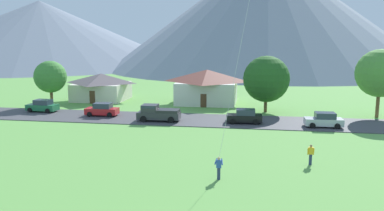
{
  "coord_description": "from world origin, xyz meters",
  "views": [
    {
      "loc": [
        5.1,
        -15.11,
        9.97
      ],
      "look_at": [
        0.19,
        14.57,
        4.81
      ],
      "focal_mm": 36.19,
      "sensor_mm": 36.0,
      "label": 1
    }
  ],
  "objects_px": {
    "tree_near_left": "(50,77)",
    "parked_car_green_mid_west": "(43,106)",
    "parked_car_silver_east_end": "(324,120)",
    "house_left_center": "(207,86)",
    "tree_center": "(266,79)",
    "watcher_person": "(311,154)",
    "pickup_truck_charcoal_west_side": "(158,113)",
    "tree_left_of_center": "(380,73)",
    "parked_car_black_west_end": "(245,116)",
    "house_leftmost": "(101,86)",
    "parked_car_red_mid_east": "(102,110)"
  },
  "relations": [
    {
      "from": "parked_car_red_mid_east",
      "to": "parked_car_silver_east_end",
      "type": "height_order",
      "value": "same"
    },
    {
      "from": "parked_car_black_west_end",
      "to": "parked_car_red_mid_east",
      "type": "height_order",
      "value": "same"
    },
    {
      "from": "house_leftmost",
      "to": "parked_car_green_mid_west",
      "type": "distance_m",
      "value": 12.44
    },
    {
      "from": "house_leftmost",
      "to": "house_left_center",
      "type": "height_order",
      "value": "house_left_center"
    },
    {
      "from": "tree_center",
      "to": "parked_car_red_mid_east",
      "type": "height_order",
      "value": "tree_center"
    },
    {
      "from": "tree_near_left",
      "to": "parked_car_green_mid_west",
      "type": "distance_m",
      "value": 6.57
    },
    {
      "from": "parked_car_black_west_end",
      "to": "watcher_person",
      "type": "bearing_deg",
      "value": -68.81
    },
    {
      "from": "house_left_center",
      "to": "parked_car_green_mid_west",
      "type": "height_order",
      "value": "house_left_center"
    },
    {
      "from": "parked_car_black_west_end",
      "to": "watcher_person",
      "type": "relative_size",
      "value": 2.55
    },
    {
      "from": "parked_car_silver_east_end",
      "to": "tree_center",
      "type": "bearing_deg",
      "value": 126.51
    },
    {
      "from": "house_left_center",
      "to": "parked_car_green_mid_west",
      "type": "distance_m",
      "value": 24.41
    },
    {
      "from": "pickup_truck_charcoal_west_side",
      "to": "parked_car_black_west_end",
      "type": "bearing_deg",
      "value": 2.68
    },
    {
      "from": "tree_near_left",
      "to": "tree_center",
      "type": "xyz_separation_m",
      "value": [
        32.06,
        -0.26,
        0.22
      ]
    },
    {
      "from": "pickup_truck_charcoal_west_side",
      "to": "house_leftmost",
      "type": "bearing_deg",
      "value": 131.69
    },
    {
      "from": "watcher_person",
      "to": "pickup_truck_charcoal_west_side",
      "type": "bearing_deg",
      "value": 138.84
    },
    {
      "from": "house_leftmost",
      "to": "parked_car_silver_east_end",
      "type": "relative_size",
      "value": 2.05
    },
    {
      "from": "house_leftmost",
      "to": "parked_car_green_mid_west",
      "type": "relative_size",
      "value": 2.04
    },
    {
      "from": "tree_center",
      "to": "parked_car_black_west_end",
      "type": "bearing_deg",
      "value": -108.3
    },
    {
      "from": "tree_near_left",
      "to": "watcher_person",
      "type": "relative_size",
      "value": 4.06
    },
    {
      "from": "parked_car_silver_east_end",
      "to": "tree_near_left",
      "type": "bearing_deg",
      "value": 167.0
    },
    {
      "from": "house_left_center",
      "to": "parked_car_black_west_end",
      "type": "relative_size",
      "value": 2.3
    },
    {
      "from": "tree_near_left",
      "to": "parked_car_green_mid_west",
      "type": "xyz_separation_m",
      "value": [
        1.59,
        -5.31,
        -3.52
      ]
    },
    {
      "from": "watcher_person",
      "to": "parked_car_red_mid_east",
      "type": "bearing_deg",
      "value": 146.26
    },
    {
      "from": "tree_center",
      "to": "pickup_truck_charcoal_west_side",
      "type": "relative_size",
      "value": 1.49
    },
    {
      "from": "house_leftmost",
      "to": "parked_car_silver_east_end",
      "type": "bearing_deg",
      "value": -24.86
    },
    {
      "from": "house_left_center",
      "to": "parked_car_red_mid_east",
      "type": "relative_size",
      "value": 2.33
    },
    {
      "from": "parked_car_silver_east_end",
      "to": "house_left_center",
      "type": "bearing_deg",
      "value": 135.69
    },
    {
      "from": "house_left_center",
      "to": "parked_car_red_mid_east",
      "type": "height_order",
      "value": "house_left_center"
    },
    {
      "from": "tree_center",
      "to": "watcher_person",
      "type": "relative_size",
      "value": 4.65
    },
    {
      "from": "tree_left_of_center",
      "to": "parked_car_green_mid_west",
      "type": "xyz_separation_m",
      "value": [
        -44.64,
        -3.69,
        -4.85
      ]
    },
    {
      "from": "parked_car_black_west_end",
      "to": "parked_car_red_mid_east",
      "type": "xyz_separation_m",
      "value": [
        -18.57,
        1.49,
        0.0
      ]
    },
    {
      "from": "tree_near_left",
      "to": "parked_car_black_west_end",
      "type": "relative_size",
      "value": 1.59
    },
    {
      "from": "parked_car_green_mid_west",
      "to": "watcher_person",
      "type": "height_order",
      "value": "parked_car_green_mid_west"
    },
    {
      "from": "tree_center",
      "to": "parked_car_silver_east_end",
      "type": "distance_m",
      "value": 11.35
    },
    {
      "from": "tree_left_of_center",
      "to": "pickup_truck_charcoal_west_side",
      "type": "bearing_deg",
      "value": -165.52
    },
    {
      "from": "tree_near_left",
      "to": "house_left_center",
      "type": "bearing_deg",
      "value": 14.88
    },
    {
      "from": "house_left_center",
      "to": "pickup_truck_charcoal_west_side",
      "type": "relative_size",
      "value": 1.88
    },
    {
      "from": "house_leftmost",
      "to": "parked_car_silver_east_end",
      "type": "distance_m",
      "value": 36.46
    },
    {
      "from": "tree_near_left",
      "to": "pickup_truck_charcoal_west_side",
      "type": "distance_m",
      "value": 21.04
    },
    {
      "from": "house_leftmost",
      "to": "tree_near_left",
      "type": "height_order",
      "value": "tree_near_left"
    },
    {
      "from": "tree_center",
      "to": "house_left_center",
      "type": "bearing_deg",
      "value": 144.61
    },
    {
      "from": "pickup_truck_charcoal_west_side",
      "to": "parked_car_silver_east_end",
      "type": "bearing_deg",
      "value": -0.54
    },
    {
      "from": "house_left_center",
      "to": "parked_car_green_mid_west",
      "type": "xyz_separation_m",
      "value": [
        -21.48,
        -11.44,
        -1.88
      ]
    },
    {
      "from": "parked_car_black_west_end",
      "to": "parked_car_silver_east_end",
      "type": "bearing_deg",
      "value": -4.31
    },
    {
      "from": "tree_center",
      "to": "parked_car_silver_east_end",
      "type": "height_order",
      "value": "tree_center"
    },
    {
      "from": "house_leftmost",
      "to": "parked_car_silver_east_end",
      "type": "height_order",
      "value": "house_leftmost"
    },
    {
      "from": "tree_left_of_center",
      "to": "parked_car_silver_east_end",
      "type": "height_order",
      "value": "tree_left_of_center"
    },
    {
      "from": "house_leftmost",
      "to": "parked_car_black_west_end",
      "type": "distance_m",
      "value": 28.19
    },
    {
      "from": "tree_near_left",
      "to": "pickup_truck_charcoal_west_side",
      "type": "height_order",
      "value": "tree_near_left"
    },
    {
      "from": "parked_car_green_mid_west",
      "to": "parked_car_black_west_end",
      "type": "bearing_deg",
      "value": -5.91
    }
  ]
}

